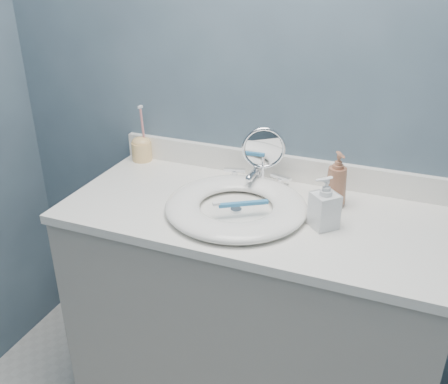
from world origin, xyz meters
The scene contains 12 objects.
back_wall centered at (0.00, 1.25, 1.20)m, with size 2.20×0.02×2.40m, color #3F515F.
vanity_cabinet centered at (0.00, 0.97, 0.42)m, with size 1.20×0.55×0.85m, color #A29C94.
countertop centered at (0.00, 0.97, 0.86)m, with size 1.22×0.57×0.03m, color white.
backsplash centered at (0.00, 1.24, 0.93)m, with size 1.22×0.02×0.09m, color white.
basin centered at (-0.05, 0.94, 0.90)m, with size 0.45×0.45×0.04m, color white, non-canonical shape.
drain centered at (-0.05, 0.94, 0.88)m, with size 0.04×0.04×0.01m, color silver.
faucet centered at (-0.05, 1.14, 0.91)m, with size 0.25×0.13×0.07m.
makeup_mirror centered at (-0.03, 1.14, 1.00)m, with size 0.14×0.08×0.22m.
soap_bottle_amber centered at (0.23, 1.10, 0.97)m, with size 0.07×0.07×0.18m, color #955E43.
soap_bottle_clear centered at (0.22, 0.95, 0.96)m, with size 0.07×0.07×0.16m, color white.
toothbrush_holder centered at (-0.54, 1.20, 0.93)m, with size 0.08×0.08×0.22m.
toothbrush_lying centered at (-0.02, 0.92, 0.92)m, with size 0.15×0.10×0.02m.
Camera 1 is at (0.43, -0.36, 1.63)m, focal length 40.00 mm.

